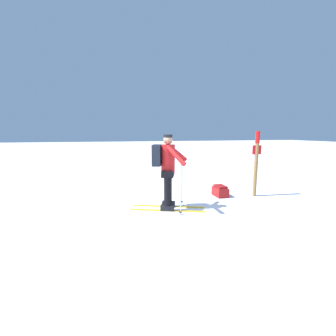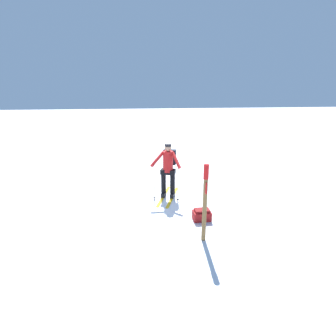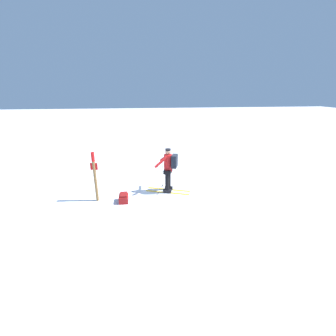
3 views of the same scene
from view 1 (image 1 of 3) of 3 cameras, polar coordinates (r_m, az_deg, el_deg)
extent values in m
plane|color=white|center=(4.84, -1.37, -11.83)|extent=(80.00, 80.00, 0.00)
cube|color=gold|center=(5.34, 0.15, -9.73)|extent=(0.65, 1.61, 0.01)
cube|color=black|center=(5.32, 0.15, -9.07)|extent=(0.20, 0.32, 0.12)
cylinder|color=black|center=(5.21, 0.15, -4.80)|extent=(0.15, 0.15, 0.70)
cube|color=gold|center=(5.08, -0.16, -10.76)|extent=(0.65, 1.61, 0.01)
cube|color=black|center=(5.06, -0.16, -10.06)|extent=(0.20, 0.32, 0.12)
cylinder|color=black|center=(4.94, -0.16, -5.58)|extent=(0.15, 0.15, 0.70)
cube|color=black|center=(5.00, 0.00, -1.31)|extent=(0.50, 0.39, 0.14)
cylinder|color=red|center=(4.95, 0.00, 2.30)|extent=(0.30, 0.30, 0.63)
sphere|color=tan|center=(4.92, 0.00, 7.14)|extent=(0.20, 0.20, 0.20)
cylinder|color=black|center=(4.92, 0.00, 8.16)|extent=(0.19, 0.19, 0.06)
cube|color=black|center=(4.97, -2.79, 3.29)|extent=(0.42, 0.30, 0.46)
cylinder|color=#B2B7BC|center=(5.38, 3.56, -3.29)|extent=(0.02, 0.02, 1.15)
cylinder|color=black|center=(5.52, 3.51, -8.54)|extent=(0.07, 0.07, 0.01)
cylinder|color=red|center=(5.21, 2.38, 3.86)|extent=(0.23, 0.53, 0.42)
cylinder|color=#B2B7BC|center=(4.68, 3.23, -5.17)|extent=(0.02, 0.02, 1.15)
cylinder|color=black|center=(4.83, 3.18, -11.12)|extent=(0.07, 0.07, 0.01)
cylinder|color=red|center=(4.65, 1.98, 3.25)|extent=(0.48, 0.37, 0.42)
cube|color=maroon|center=(6.32, 13.11, -5.92)|extent=(0.45, 0.31, 0.24)
cube|color=maroon|center=(6.29, 13.16, -4.61)|extent=(0.38, 0.25, 0.06)
cylinder|color=olive|center=(6.48, 21.44, 0.91)|extent=(0.10, 0.10, 1.76)
cylinder|color=red|center=(6.42, 21.82, 7.28)|extent=(0.11, 0.11, 0.32)
cube|color=red|center=(6.44, 21.64, 4.32)|extent=(0.05, 0.24, 0.24)
camera|label=2|loc=(9.62, 54.36, 14.33)|focal=28.00mm
camera|label=3|loc=(12.89, -4.33, 17.79)|focal=24.00mm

